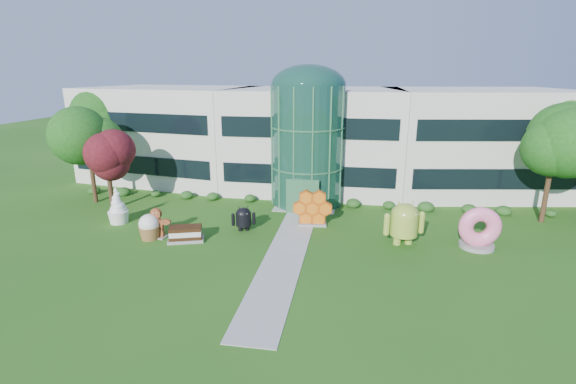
% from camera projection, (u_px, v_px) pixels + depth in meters
% --- Properties ---
extents(ground, '(140.00, 140.00, 0.00)m').
position_uv_depth(ground, '(282.00, 263.00, 24.70)').
color(ground, '#215114').
rests_on(ground, ground).
extents(building, '(46.00, 15.00, 9.30)m').
position_uv_depth(building, '(315.00, 138.00, 40.43)').
color(building, beige).
rests_on(building, ground).
extents(atrium, '(6.00, 6.00, 9.80)m').
position_uv_depth(atrium, '(308.00, 146.00, 34.68)').
color(atrium, '#194738').
rests_on(atrium, ground).
extents(walkway, '(2.40, 20.00, 0.04)m').
position_uv_depth(walkway, '(288.00, 249.00, 26.59)').
color(walkway, '#9E9E93').
rests_on(walkway, ground).
extents(tree_red, '(4.00, 4.00, 6.00)m').
position_uv_depth(tree_red, '(109.00, 174.00, 33.39)').
color(tree_red, '#3F0C14').
rests_on(tree_red, ground).
extents(trees_backdrop, '(52.00, 8.00, 8.40)m').
position_uv_depth(trees_backdrop, '(309.00, 152.00, 35.83)').
color(trees_backdrop, '#174B12').
rests_on(trees_backdrop, ground).
extents(android_green, '(3.33, 2.72, 3.26)m').
position_uv_depth(android_green, '(404.00, 220.00, 26.92)').
color(android_green, '#95AF38').
rests_on(android_green, ground).
extents(android_black, '(2.06, 1.71, 2.00)m').
position_uv_depth(android_black, '(243.00, 217.00, 29.37)').
color(android_black, black).
rests_on(android_black, ground).
extents(donut, '(2.75, 1.43, 2.79)m').
position_uv_depth(donut, '(479.00, 227.00, 26.45)').
color(donut, '#ED5A73').
rests_on(donut, ground).
extents(gingerbread, '(2.40, 1.17, 2.13)m').
position_uv_depth(gingerbread, '(157.00, 223.00, 28.15)').
color(gingerbread, brown).
rests_on(gingerbread, ground).
extents(ice_cream_sandwich, '(2.56, 1.81, 1.03)m').
position_uv_depth(ice_cream_sandwich, '(186.00, 234.00, 27.68)').
color(ice_cream_sandwich, black).
rests_on(ice_cream_sandwich, ground).
extents(honeycomb, '(3.14, 1.36, 2.40)m').
position_uv_depth(honeycomb, '(312.00, 209.00, 30.38)').
color(honeycomb, orange).
rests_on(honeycomb, ground).
extents(froyo, '(2.10, 2.10, 2.74)m').
position_uv_depth(froyo, '(117.00, 205.00, 30.79)').
color(froyo, white).
rests_on(froyo, ground).
extents(cupcake, '(1.91, 1.91, 1.75)m').
position_uv_depth(cupcake, '(149.00, 227.00, 27.96)').
color(cupcake, white).
rests_on(cupcake, ground).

